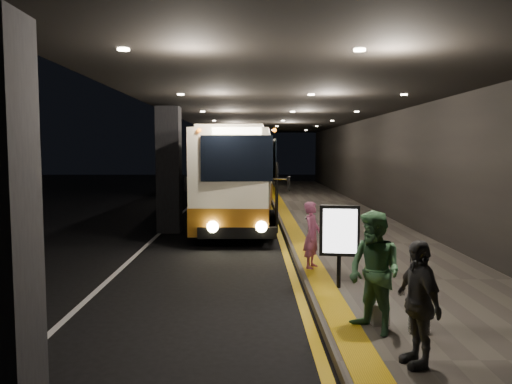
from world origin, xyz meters
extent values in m
plane|color=black|center=(0.00, 0.00, 0.00)|extent=(90.00, 90.00, 0.00)
cube|color=silver|center=(-1.80, 5.00, 0.01)|extent=(0.12, 50.00, 0.01)
cube|color=gold|center=(2.35, 5.00, 0.01)|extent=(0.18, 50.00, 0.01)
cube|color=#514C44|center=(4.75, 5.00, 0.07)|extent=(4.50, 50.00, 0.15)
cube|color=gold|center=(2.85, 5.00, 0.16)|extent=(0.50, 50.00, 0.01)
cube|color=black|center=(7.00, 5.00, 3.00)|extent=(0.10, 50.00, 6.00)
cube|color=black|center=(-1.50, 4.00, 2.20)|extent=(0.80, 0.80, 4.40)
cube|color=black|center=(-1.50, 16.00, 2.20)|extent=(0.80, 0.80, 4.40)
cube|color=black|center=(2.50, 5.00, 4.60)|extent=(9.00, 50.00, 0.40)
cube|color=#EEE6C7|center=(0.98, 6.27, 1.96)|extent=(2.86, 11.30, 3.17)
cube|color=#8B5D14|center=(0.98, 6.27, 0.79)|extent=(2.88, 11.32, 0.84)
cube|color=black|center=(0.98, 0.64, 2.66)|extent=(2.05, 0.16, 1.31)
cube|color=black|center=(0.98, 0.72, 0.51)|extent=(2.30, 0.36, 0.33)
cylinder|color=black|center=(-0.07, 2.72, 0.47)|extent=(0.26, 0.93, 0.93)
cylinder|color=black|center=(2.03, 2.72, 0.47)|extent=(0.26, 0.93, 0.93)
cylinder|color=black|center=(-0.07, 10.00, 0.47)|extent=(0.26, 0.93, 0.93)
cylinder|color=black|center=(2.03, 10.00, 0.47)|extent=(0.26, 0.93, 0.93)
sphere|color=#FFEAA5|center=(0.28, 0.63, 0.70)|extent=(0.34, 0.34, 0.34)
sphere|color=#FFEAA5|center=(1.68, 0.63, 0.70)|extent=(0.34, 0.34, 0.34)
cube|color=#FFF2BF|center=(0.98, 0.63, 3.43)|extent=(1.40, 0.12, 0.21)
cube|color=#EEE6C7|center=(1.04, 17.07, 1.94)|extent=(2.81, 11.18, 3.14)
cube|color=#8B5D14|center=(1.04, 17.07, 0.79)|extent=(2.83, 11.20, 0.83)
cube|color=black|center=(1.04, 11.50, 2.63)|extent=(2.03, 0.15, 1.29)
cube|color=black|center=(1.04, 11.58, 0.51)|extent=(2.27, 0.35, 0.32)
cylinder|color=black|center=(0.01, 13.56, 0.46)|extent=(0.26, 0.92, 0.92)
cylinder|color=black|center=(2.08, 13.56, 0.46)|extent=(0.26, 0.92, 0.92)
cylinder|color=black|center=(0.01, 20.77, 0.46)|extent=(0.26, 0.92, 0.92)
cylinder|color=black|center=(2.08, 20.77, 0.46)|extent=(0.26, 0.92, 0.92)
cube|color=#EEE6C7|center=(1.08, 31.25, 2.07)|extent=(3.29, 11.99, 3.36)
cube|color=#8B5D14|center=(1.08, 31.25, 0.84)|extent=(3.31, 12.01, 0.89)
cube|color=black|center=(1.08, 25.29, 2.81)|extent=(2.17, 0.21, 1.38)
cube|color=black|center=(1.08, 25.37, 0.54)|extent=(2.43, 0.42, 0.35)
cylinder|color=black|center=(-0.04, 27.49, 0.49)|extent=(0.28, 0.99, 0.99)
cylinder|color=black|center=(2.19, 27.49, 0.49)|extent=(0.28, 0.99, 0.99)
cylinder|color=black|center=(-0.04, 35.20, 0.49)|extent=(0.28, 0.99, 0.99)
cylinder|color=black|center=(2.19, 35.20, 0.49)|extent=(0.28, 0.99, 0.99)
imported|color=#B65581|center=(2.80, -2.09, 0.93)|extent=(0.57, 0.67, 1.55)
imported|color=#457D50|center=(3.23, -6.23, 1.07)|extent=(0.95, 1.05, 1.84)
imported|color=#45474A|center=(3.51, -7.36, 0.96)|extent=(0.66, 1.02, 1.62)
cube|color=black|center=(3.91, -6.27, 0.33)|extent=(0.30, 0.15, 0.35)
cube|color=silver|center=(3.42, -5.91, 0.31)|extent=(0.27, 0.17, 0.33)
cylinder|color=black|center=(3.14, -3.77, 0.47)|extent=(0.08, 0.08, 0.64)
cube|color=black|center=(3.14, -3.77, 1.30)|extent=(0.79, 0.21, 1.01)
cube|color=white|center=(3.14, -3.83, 1.30)|extent=(0.66, 0.12, 0.88)
cylinder|color=black|center=(2.75, -1.91, 0.72)|extent=(0.05, 0.05, 1.14)
camera|label=1|loc=(1.39, -13.53, 2.90)|focal=35.00mm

